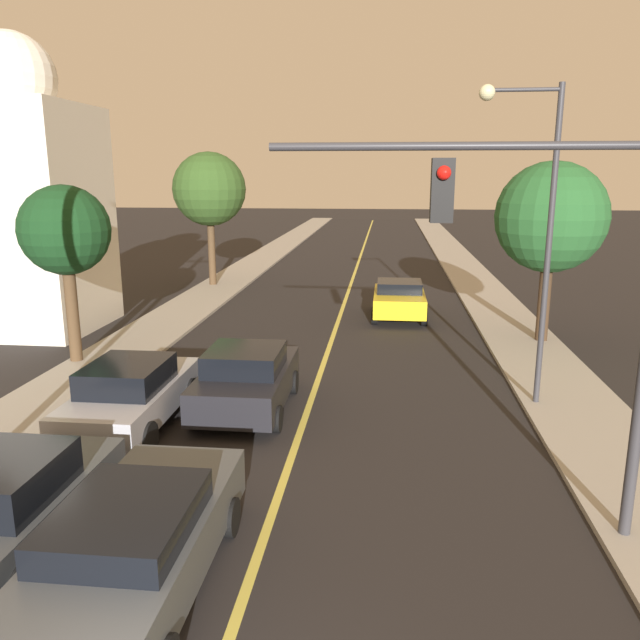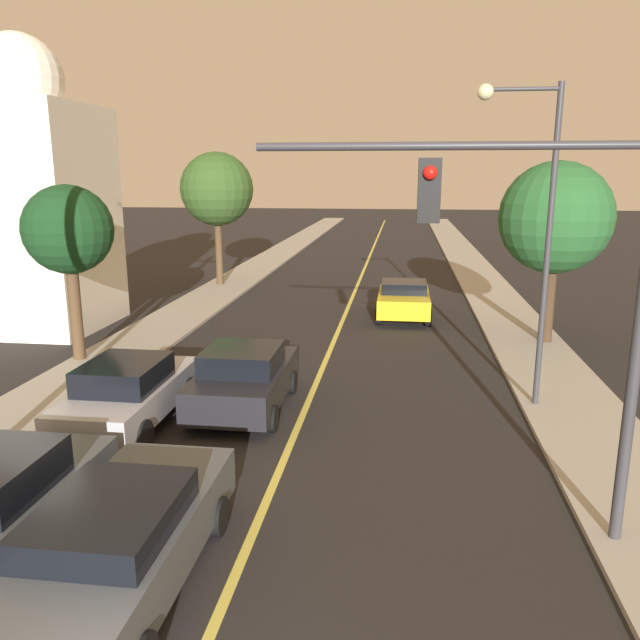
% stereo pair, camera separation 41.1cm
% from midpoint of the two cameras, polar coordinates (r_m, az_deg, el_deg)
% --- Properties ---
extents(road_surface, '(10.42, 80.00, 0.01)m').
position_cam_midpoint_polar(road_surface, '(40.39, 3.22, 5.24)').
color(road_surface, black).
rests_on(road_surface, ground).
extents(sidewalk_left, '(2.50, 80.00, 0.12)m').
position_cam_midpoint_polar(sidewalk_left, '(41.21, -5.83, 5.43)').
color(sidewalk_left, '#9E998E').
rests_on(sidewalk_left, ground).
extents(sidewalk_right, '(2.50, 80.00, 0.12)m').
position_cam_midpoint_polar(sidewalk_right, '(40.58, 12.41, 5.07)').
color(sidewalk_right, '#9E998E').
rests_on(sidewalk_right, ground).
extents(car_near_lane_front, '(2.03, 4.87, 1.45)m').
position_cam_midpoint_polar(car_near_lane_front, '(9.25, -17.98, -18.96)').
color(car_near_lane_front, '#474C51').
rests_on(car_near_lane_front, ground).
extents(car_near_lane_second, '(2.07, 4.06, 1.58)m').
position_cam_midpoint_polar(car_near_lane_second, '(15.14, -7.50, -5.34)').
color(car_near_lane_second, black).
rests_on(car_near_lane_second, ground).
extents(car_outer_lane_front, '(2.00, 4.18, 1.56)m').
position_cam_midpoint_polar(car_outer_lane_front, '(10.87, -27.75, -14.61)').
color(car_outer_lane_front, '#474C51').
rests_on(car_outer_lane_front, ground).
extents(car_outer_lane_second, '(1.93, 4.41, 1.59)m').
position_cam_midpoint_polar(car_outer_lane_second, '(14.59, -17.67, -6.49)').
color(car_outer_lane_second, '#A5A8B2').
rests_on(car_outer_lane_second, ground).
extents(car_far_oncoming, '(2.09, 3.80, 1.47)m').
position_cam_midpoint_polar(car_far_oncoming, '(24.82, 6.77, 1.93)').
color(car_far_oncoming, gold).
rests_on(car_far_oncoming, ground).
extents(traffic_signal_mast, '(5.61, 0.42, 6.10)m').
position_cam_midpoint_polar(traffic_signal_mast, '(9.51, 19.87, 4.73)').
color(traffic_signal_mast, '#333338').
rests_on(traffic_signal_mast, ground).
extents(streetlamp_right, '(1.86, 0.36, 7.44)m').
position_cam_midpoint_polar(streetlamp_right, '(15.31, 18.19, 9.85)').
color(streetlamp_right, '#333338').
rests_on(streetlamp_right, ground).
extents(tree_left_near, '(2.58, 2.58, 5.19)m').
position_cam_midpoint_polar(tree_left_near, '(19.60, -22.86, 7.44)').
color(tree_left_near, '#4C3823').
rests_on(tree_left_near, ground).
extents(tree_left_far, '(3.59, 3.59, 6.54)m').
position_cam_midpoint_polar(tree_left_far, '(31.78, -10.46, 11.64)').
color(tree_left_far, '#4C3823').
rests_on(tree_left_far, ground).
extents(tree_right_near, '(3.58, 3.58, 5.90)m').
position_cam_midpoint_polar(tree_right_near, '(21.66, 19.85, 8.77)').
color(tree_right_near, '#3D2B1C').
rests_on(tree_right_near, ground).
extents(domed_building_left, '(4.70, 4.70, 10.30)m').
position_cam_midpoint_polar(domed_building_left, '(24.96, -25.88, 9.71)').
color(domed_building_left, silver).
rests_on(domed_building_left, ground).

